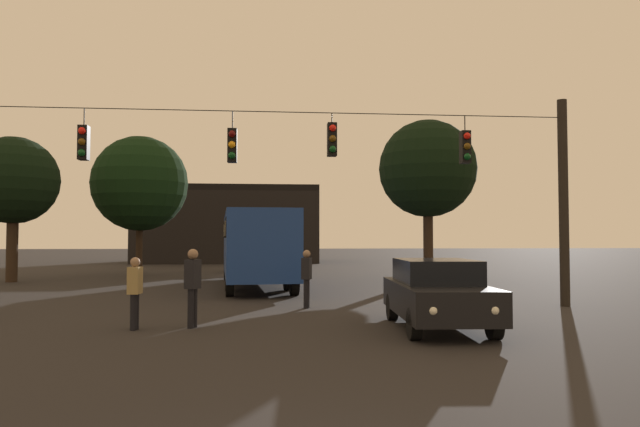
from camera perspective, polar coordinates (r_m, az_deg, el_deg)
ground_plane at (r=28.58m, az=-4.28°, el=-6.41°), size 168.00×168.00×0.00m
overhead_signal_span at (r=16.63m, az=-3.58°, el=2.98°), size 16.78×0.44×6.12m
city_bus at (r=24.62m, az=-6.30°, el=-2.70°), size 3.34×11.16×3.00m
car_near_right at (r=13.35m, az=11.30°, el=-7.53°), size 2.06×4.42×1.52m
car_far_left at (r=35.67m, az=-6.70°, el=-4.33°), size 1.95×4.39×1.52m
pedestrian_crossing_left at (r=16.89m, az=-1.31°, el=-6.01°), size 0.33×0.41×1.66m
pedestrian_crossing_center at (r=13.50m, az=-12.26°, el=-6.59°), size 0.36×0.42×1.76m
pedestrian_crossing_right at (r=13.54m, az=-17.53°, el=-7.01°), size 0.28×0.38×1.58m
corner_building at (r=50.45m, az=-8.83°, el=-1.12°), size 14.60×9.31×6.22m
tree_left_silhouette at (r=28.38m, az=10.41°, el=4.26°), size 4.62×4.62×7.61m
tree_behind_building at (r=30.36m, az=-27.60°, el=2.82°), size 4.01×4.01×6.66m
tree_right_far at (r=33.38m, az=-17.08°, el=2.78°), size 5.15×5.15×7.54m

